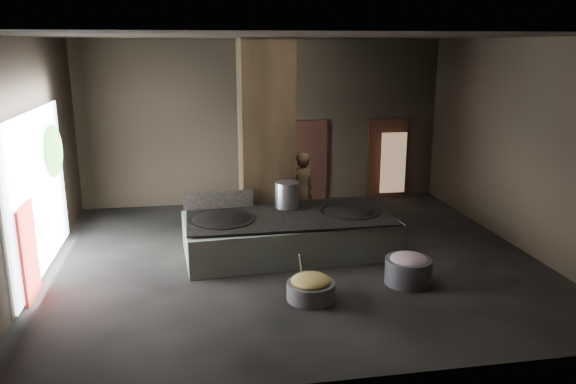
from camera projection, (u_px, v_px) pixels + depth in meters
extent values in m
cube|color=black|center=(293.00, 260.00, 11.83)|extent=(10.00, 9.00, 0.10)
cube|color=black|center=(294.00, 33.00, 10.66)|extent=(10.00, 9.00, 0.10)
cube|color=black|center=(264.00, 122.00, 15.58)|extent=(10.00, 0.10, 4.50)
cube|color=black|center=(361.00, 220.00, 6.91)|extent=(10.00, 0.10, 4.50)
cube|color=black|center=(26.00, 161.00, 10.40)|extent=(0.10, 9.00, 4.50)
cube|color=black|center=(524.00, 145.00, 12.09)|extent=(0.10, 9.00, 4.50)
cube|color=black|center=(266.00, 138.00, 13.00)|extent=(1.20, 1.20, 4.50)
cube|color=#AABBA8|center=(289.00, 235.00, 12.06)|extent=(4.54, 2.38, 0.77)
cube|color=black|center=(289.00, 216.00, 11.95)|extent=(4.32, 2.07, 0.03)
ellipsoid|color=black|center=(221.00, 223.00, 11.67)|extent=(1.39, 1.39, 0.38)
cylinder|color=black|center=(221.00, 220.00, 11.65)|extent=(1.42, 1.42, 0.05)
ellipsoid|color=black|center=(350.00, 215.00, 12.24)|extent=(1.30, 1.30, 0.36)
cylinder|color=black|center=(350.00, 212.00, 12.22)|extent=(1.32, 1.32, 0.05)
cylinder|color=#AAACB2|center=(287.00, 195.00, 12.40)|extent=(0.54, 0.54, 0.58)
cube|color=black|center=(219.00, 200.00, 12.36)|extent=(1.54, 0.15, 0.38)
imported|color=olive|center=(301.00, 190.00, 13.56)|extent=(0.77, 0.61, 1.86)
cylinder|color=slate|center=(311.00, 291.00, 9.86)|extent=(0.88, 0.88, 0.31)
ellipsoid|color=#879D4C|center=(311.00, 281.00, 9.81)|extent=(0.70, 0.70, 0.22)
cylinder|color=#AAACB2|center=(301.00, 267.00, 9.88)|extent=(0.16, 0.32, 0.61)
cylinder|color=slate|center=(408.00, 271.00, 10.50)|extent=(1.12, 1.12, 0.48)
ellipsoid|color=#A76471|center=(409.00, 261.00, 10.45)|extent=(0.73, 0.73, 0.28)
cube|color=black|center=(306.00, 162.00, 15.97)|extent=(1.18, 0.08, 2.38)
cube|color=#8C6647|center=(314.00, 162.00, 16.19)|extent=(0.77, 0.04, 1.81)
cube|color=black|center=(387.00, 159.00, 16.38)|extent=(1.18, 0.08, 2.38)
cube|color=#8C6647|center=(393.00, 163.00, 16.12)|extent=(0.74, 0.04, 1.75)
cube|color=white|center=(38.00, 192.00, 10.77)|extent=(0.04, 4.20, 3.10)
cube|color=maroon|center=(29.00, 253.00, 9.74)|extent=(0.05, 0.90, 1.70)
ellipsoid|color=#194714|center=(54.00, 151.00, 11.68)|extent=(0.28, 1.10, 1.10)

